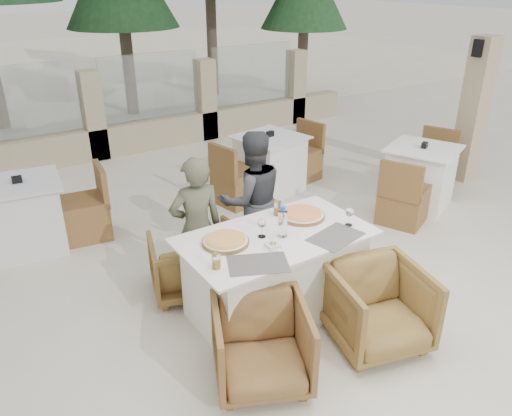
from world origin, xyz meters
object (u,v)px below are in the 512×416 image
wine_glass_corner (349,216)px  diner_right (252,200)px  olive_dish (273,245)px  beer_glass_left (216,260)px  pizza_left (226,241)px  bg_table_c (420,177)px  beer_glass_right (277,208)px  diner_left (197,228)px  water_bottle (283,222)px  dining_table (275,274)px  bg_table_a (25,216)px  armchair_far_left (185,265)px  armchair_near_right (378,307)px  wine_glass_centre (262,227)px  bg_table_b (270,164)px  armchair_near_left (261,345)px  armchair_far_right (261,241)px  pizza_right (302,214)px

wine_glass_corner → diner_right: size_ratio=0.13×
olive_dish → beer_glass_left: bearing=-178.0°
pizza_left → bg_table_c: (3.28, 0.73, -0.41)m
beer_glass_right → diner_left: (-0.64, 0.34, -0.16)m
water_bottle → bg_table_c: water_bottle is taller
dining_table → olive_dish: 0.46m
dining_table → bg_table_a: bearing=123.3°
beer_glass_right → water_bottle: bearing=-119.7°
dining_table → armchair_far_left: 0.89m
beer_glass_left → bg_table_a: (-0.92, 2.58, -0.45)m
pizza_left → bg_table_c: bearing=12.6°
armchair_near_right → wine_glass_centre: bearing=139.7°
bg_table_c → bg_table_b: bearing=109.3°
pizza_left → water_bottle: 0.49m
beer_glass_left → olive_dish: beer_glass_left is taller
water_bottle → olive_dish: bearing=-147.2°
armchair_far_left → armchair_near_left: armchair_near_left is taller
dining_table → diner_left: size_ratio=1.19×
diner_left → water_bottle: bearing=130.7°
armchair_far_right → bg_table_b: bg_table_b is taller
olive_dish → armchair_near_right: size_ratio=0.15×
water_bottle → armchair_near_right: water_bottle is taller
olive_dish → dining_table: bearing=47.8°
beer_glass_right → armchair_near_left: (-0.79, -0.92, -0.52)m
armchair_far_left → bg_table_b: 2.58m
pizza_right → pizza_left: bearing=-176.9°
wine_glass_centre → armchair_near_right: size_ratio=0.25×
beer_glass_right → diner_left: 0.74m
pizza_right → armchair_near_left: bearing=-141.0°
pizza_left → diner_left: bearing=88.8°
wine_glass_corner → bg_table_b: bearing=70.0°
dining_table → diner_right: diner_right is taller
olive_dish → diner_right: 1.06m
armchair_near_left → armchair_near_right: armchair_near_right is taller
armchair_far_right → diner_right: diner_right is taller
pizza_left → diner_right: 1.01m
dining_table → diner_right: (0.29, 0.81, 0.32)m
dining_table → armchair_far_left: size_ratio=2.57×
wine_glass_corner → armchair_near_left: (-1.18, -0.42, -0.55)m
water_bottle → armchair_near_left: water_bottle is taller
wine_glass_centre → olive_dish: bearing=-97.8°
wine_glass_centre → bg_table_c: wine_glass_centre is taller
beer_glass_right → armchair_near_left: bearing=-130.5°
wine_glass_corner → bg_table_b: (0.90, 2.48, -0.48)m
beer_glass_right → bg_table_c: beer_glass_right is taller
beer_glass_left → wine_glass_centre: bearing=21.3°
pizza_right → beer_glass_left: bearing=-162.9°
wine_glass_centre → bg_table_b: wine_glass_centre is taller
diner_right → bg_table_c: diner_right is taller
beer_glass_left → bg_table_b: 3.32m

